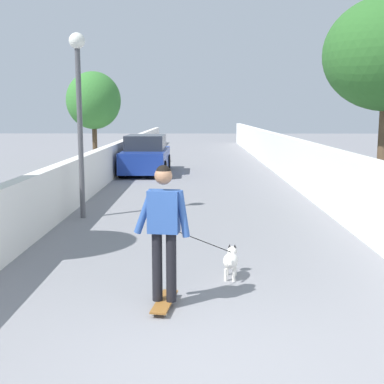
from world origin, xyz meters
The scene contains 9 objects.
ground_plane centered at (14.00, 0.00, 0.00)m, with size 80.00×80.00×0.00m, color gray.
wall_left centered at (12.00, 3.26, 0.62)m, with size 48.00×0.30×1.24m, color silver.
fence_right centered at (12.00, -3.26, 0.78)m, with size 48.00×0.30×1.56m, color white.
tree_left_mid centered at (19.00, 4.85, 2.97)m, with size 2.51×2.51×4.31m.
lamp_post centered at (6.94, 2.71, 2.88)m, with size 0.36×0.36×4.19m.
skateboard centered at (1.53, 0.45, 0.07)m, with size 0.82×0.32×0.08m.
person_skateboarder centered at (1.53, 0.45, 1.10)m, with size 0.27×0.72×1.73m.
dog centered at (2.69, -0.46, 0.27)m, with size 1.48×1.06×1.06m.
car_near centered at (15.68, 2.11, 0.72)m, with size 4.35×1.80×1.54m.
Camera 1 is at (-4.51, 0.04, 2.44)m, focal length 46.84 mm.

